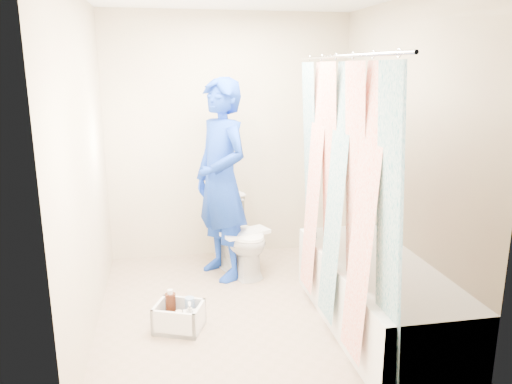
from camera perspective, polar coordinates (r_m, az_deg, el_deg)
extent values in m
plane|color=gray|center=(4.10, -0.34, -13.24)|extent=(2.60, 2.60, 0.00)
cube|color=beige|center=(4.97, -3.05, 6.20)|extent=(2.40, 0.02, 2.40)
cube|color=beige|center=(2.47, 5.02, -2.01)|extent=(2.40, 0.02, 2.40)
cube|color=beige|center=(3.69, -19.05, 2.66)|extent=(0.02, 2.60, 2.40)
cube|color=beige|center=(4.09, 16.46, 3.91)|extent=(0.02, 2.60, 2.40)
cube|color=white|center=(3.86, 13.61, -11.36)|extent=(0.70, 1.75, 0.50)
cube|color=white|center=(3.77, 13.80, -8.48)|extent=(0.58, 1.63, 0.06)
cylinder|color=silver|center=(3.37, 10.02, 15.04)|extent=(0.02, 1.90, 0.02)
cube|color=white|center=(3.48, 9.37, -0.46)|extent=(0.06, 1.75, 1.80)
imported|color=silver|center=(4.66, -1.95, -5.01)|extent=(0.63, 0.80, 0.71)
cube|color=white|center=(4.55, -1.21, -4.67)|extent=(0.48, 0.34, 0.03)
cylinder|color=black|center=(4.69, -3.98, -0.72)|extent=(0.03, 0.03, 0.21)
cylinder|color=gold|center=(4.66, -4.00, 0.64)|extent=(0.06, 0.06, 0.03)
cylinder|color=white|center=(4.75, -2.57, -0.72)|extent=(0.03, 0.03, 0.17)
imported|color=#1020A5|center=(4.45, -3.99, 1.33)|extent=(0.67, 0.78, 1.80)
cube|color=white|center=(3.86, -8.74, -15.03)|extent=(0.41, 0.37, 0.03)
cube|color=white|center=(3.87, -11.03, -13.63)|extent=(0.12, 0.26, 0.20)
cube|color=white|center=(3.77, -6.49, -14.22)|extent=(0.12, 0.26, 0.20)
cube|color=white|center=(3.71, -9.45, -14.78)|extent=(0.32, 0.14, 0.20)
cube|color=white|center=(3.92, -8.17, -13.12)|extent=(0.32, 0.14, 0.20)
cylinder|color=#39170B|center=(3.86, -9.71, -12.90)|extent=(0.08, 0.08, 0.22)
cylinder|color=silver|center=(3.83, -7.55, -13.23)|extent=(0.07, 0.07, 0.20)
cylinder|color=beige|center=(3.76, -8.76, -14.28)|extent=(0.05, 0.05, 0.14)
cylinder|color=#39170B|center=(3.80, -10.26, -14.68)|extent=(0.07, 0.07, 0.07)
cylinder|color=gold|center=(3.78, -10.29, -14.14)|extent=(0.07, 0.07, 0.01)
imported|color=white|center=(3.73, -7.56, -13.89)|extent=(0.10, 0.10, 0.21)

